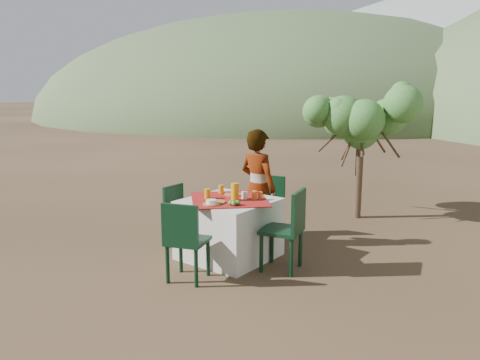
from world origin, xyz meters
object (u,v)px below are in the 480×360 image
(table, at_px, (229,228))
(chair_right, at_px, (288,226))
(chair_left, at_px, (179,213))
(juice_pitcher, at_px, (235,192))
(chair_near, at_px, (185,238))
(shrub_tree, at_px, (366,126))
(chair_far, at_px, (268,203))
(person, at_px, (258,188))

(table, bearing_deg, chair_right, 4.35)
(table, distance_m, chair_right, 0.85)
(chair_left, height_order, juice_pitcher, juice_pitcher)
(table, relative_size, chair_left, 1.56)
(table, height_order, juice_pitcher, juice_pitcher)
(chair_near, distance_m, chair_right, 1.22)
(chair_right, height_order, shrub_tree, shrub_tree)
(shrub_tree, xyz_separation_m, juice_pitcher, (-0.48, -2.85, -0.66))
(chair_left, bearing_deg, shrub_tree, -29.68)
(table, bearing_deg, chair_far, 94.65)
(table, distance_m, chair_far, 1.02)
(chair_right, bearing_deg, shrub_tree, 171.52)
(chair_near, bearing_deg, chair_right, -145.46)
(chair_left, distance_m, juice_pitcher, 1.01)
(chair_far, xyz_separation_m, chair_near, (0.20, -1.93, 0.01))
(shrub_tree, bearing_deg, chair_left, -115.71)
(juice_pitcher, bearing_deg, table, 173.08)
(chair_near, distance_m, shrub_tree, 3.92)
(chair_far, xyz_separation_m, shrub_tree, (0.67, 1.83, 1.03))
(chair_far, distance_m, shrub_tree, 2.20)
(table, xyz_separation_m, shrub_tree, (0.58, 2.84, 1.15))
(chair_far, bearing_deg, shrub_tree, 61.72)
(chair_right, bearing_deg, chair_left, -99.29)
(chair_left, bearing_deg, juice_pitcher, -90.88)
(person, distance_m, shrub_tree, 2.40)
(chair_near, relative_size, chair_right, 0.94)
(chair_left, bearing_deg, chair_near, -136.76)
(chair_right, relative_size, juice_pitcher, 4.53)
(chair_far, height_order, chair_left, chair_far)
(chair_left, height_order, shrub_tree, shrub_tree)
(chair_right, bearing_deg, table, -99.32)
(table, bearing_deg, person, 89.43)
(person, distance_m, juice_pitcher, 0.65)
(chair_right, bearing_deg, chair_far, -149.57)
(chair_left, relative_size, juice_pitcher, 3.90)
(table, bearing_deg, chair_near, -82.99)
(chair_left, height_order, chair_right, chair_right)
(chair_right, height_order, person, person)
(chair_far, distance_m, chair_near, 1.94)
(chair_near, xyz_separation_m, chair_right, (0.72, 0.98, 0.03))
(table, xyz_separation_m, chair_far, (-0.08, 1.01, 0.11))
(shrub_tree, bearing_deg, juice_pitcher, -99.50)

